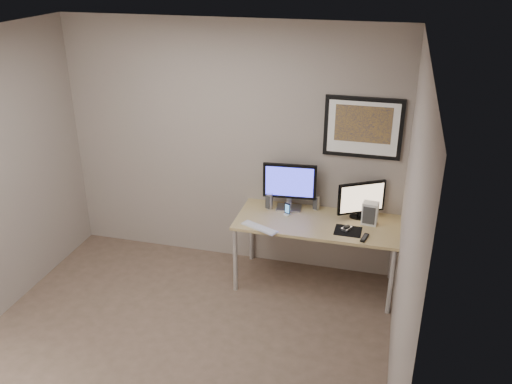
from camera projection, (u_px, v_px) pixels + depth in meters
The scene contains 14 objects.
floor at pixel (175, 352), 4.69m from camera, with size 3.60×3.60×0.00m, color brown.
room at pixel (184, 157), 4.41m from camera, with size 3.60×3.60×3.60m.
desk at pixel (317, 227), 5.38m from camera, with size 1.60×0.70×0.73m.
framed_art at pixel (363, 128), 5.19m from camera, with size 0.75×0.04×0.60m.
monitor_large at pixel (289, 185), 5.49m from camera, with size 0.54×0.20×0.49m.
monitor_tv at pixel (361, 199), 5.33m from camera, with size 0.44×0.27×0.39m.
speaker_left at pixel (269, 201), 5.58m from camera, with size 0.07×0.07×0.17m, color #B8B8BD.
speaker_right at pixel (317, 202), 5.56m from camera, with size 0.06×0.06×0.16m, color #B8B8BD.
phone_dock at pixel (287, 209), 5.45m from camera, with size 0.06×0.06×0.13m, color black.
keyboard at pixel (259, 228), 5.21m from camera, with size 0.39×0.10×0.01m, color silver.
mousepad at pixel (348, 231), 5.16m from camera, with size 0.25×0.23×0.00m, color black.
mouse at pixel (347, 227), 5.18m from camera, with size 0.06×0.11×0.04m, color black.
remote at pixel (365, 238), 5.03m from camera, with size 0.04×0.16×0.02m, color black.
fan_unit at pixel (370, 213), 5.26m from camera, with size 0.15×0.11×0.23m, color silver.
Camera 1 is at (1.63, -3.40, 3.20)m, focal length 38.00 mm.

